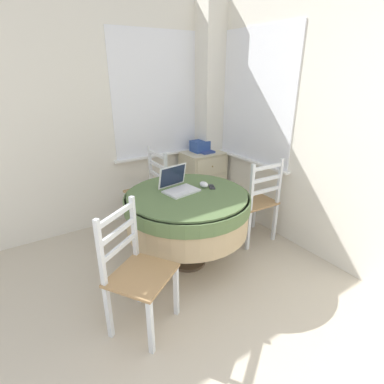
% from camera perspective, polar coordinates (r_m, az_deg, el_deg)
% --- Properties ---
extents(corner_room_shell, '(4.31, 5.02, 2.55)m').
position_cam_1_polar(corner_room_shell, '(2.80, 3.78, 11.99)').
color(corner_room_shell, white).
rests_on(corner_room_shell, ground_plane).
extents(round_dining_table, '(1.15, 1.15, 0.74)m').
position_cam_1_polar(round_dining_table, '(2.78, -0.91, -3.33)').
color(round_dining_table, '#4C3D2D').
rests_on(round_dining_table, ground_plane).
extents(laptop, '(0.34, 0.30, 0.23)m').
position_cam_1_polar(laptop, '(2.76, -2.65, 1.22)').
color(laptop, silver).
rests_on(laptop, round_dining_table).
extents(computer_mouse, '(0.07, 0.10, 0.05)m').
position_cam_1_polar(computer_mouse, '(2.85, 2.28, 1.43)').
color(computer_mouse, white).
rests_on(computer_mouse, round_dining_table).
extents(cell_phone, '(0.10, 0.13, 0.01)m').
position_cam_1_polar(cell_phone, '(2.85, 3.77, 1.00)').
color(cell_phone, '#2D2D33').
rests_on(cell_phone, round_dining_table).
extents(dining_chair_near_back_window, '(0.40, 0.44, 0.94)m').
position_cam_1_polar(dining_chair_near_back_window, '(3.51, -8.15, 0.04)').
color(dining_chair_near_back_window, '#A87F51').
rests_on(dining_chair_near_back_window, ground_plane).
extents(dining_chair_near_right_window, '(0.45, 0.41, 0.94)m').
position_cam_1_polar(dining_chair_near_right_window, '(3.29, 12.04, -1.85)').
color(dining_chair_near_right_window, '#A87F51').
rests_on(dining_chair_near_right_window, ground_plane).
extents(dining_chair_camera_near, '(0.57, 0.56, 0.94)m').
position_cam_1_polar(dining_chair_camera_near, '(2.21, -10.55, -14.83)').
color(dining_chair_camera_near, '#A87F51').
rests_on(dining_chair_camera_near, ground_plane).
extents(corner_cabinet, '(0.54, 0.43, 0.78)m').
position_cam_1_polar(corner_cabinet, '(4.06, 2.07, 2.35)').
color(corner_cabinet, beige).
rests_on(corner_cabinet, ground_plane).
extents(storage_box, '(0.21, 0.19, 0.14)m').
position_cam_1_polar(storage_box, '(3.94, 1.51, 8.73)').
color(storage_box, '#2D4C93').
rests_on(storage_box, corner_cabinet).
extents(book_on_cabinet, '(0.17, 0.21, 0.02)m').
position_cam_1_polar(book_on_cabinet, '(3.92, 2.53, 7.76)').
color(book_on_cabinet, '#33478C').
rests_on(book_on_cabinet, corner_cabinet).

